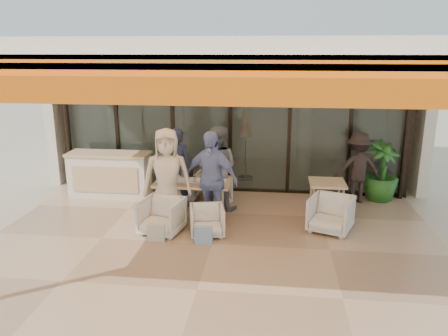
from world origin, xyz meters
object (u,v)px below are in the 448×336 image
(potted_palm, at_px, (381,171))
(diner_grey, at_px, (217,168))
(dining_table, at_px, (193,183))
(diner_navy, at_px, (178,168))
(host_counter, at_px, (110,174))
(chair_far_right, at_px, (220,188))
(diner_periwinkle, at_px, (211,179))
(chair_near_left, at_px, (162,215))
(diner_cream, at_px, (167,177))
(chair_far_left, at_px, (183,184))
(side_chair, at_px, (331,213))
(chair_near_right, at_px, (207,220))
(standing_woman, at_px, (358,168))
(side_table, at_px, (327,187))

(potted_palm, bearing_deg, diner_grey, -165.16)
(dining_table, distance_m, diner_navy, 0.63)
(host_counter, bearing_deg, diner_navy, -16.30)
(chair_far_right, bearing_deg, dining_table, 59.79)
(diner_periwinkle, bearing_deg, chair_near_left, -130.42)
(dining_table, xyz_separation_m, diner_cream, (-0.41, -0.46, 0.25))
(chair_near_left, bearing_deg, diner_cream, 101.37)
(chair_far_left, xyz_separation_m, diner_grey, (0.84, -0.50, 0.54))
(diner_periwinkle, distance_m, side_chair, 2.31)
(side_chair, bearing_deg, diner_periwinkle, -160.08)
(chair_near_left, height_order, diner_navy, diner_navy)
(diner_navy, distance_m, diner_grey, 0.84)
(dining_table, relative_size, chair_near_right, 2.42)
(diner_grey, relative_size, diner_cream, 0.96)
(chair_near_left, bearing_deg, dining_table, 77.94)
(chair_far_left, height_order, potted_palm, potted_palm)
(host_counter, relative_size, chair_far_left, 2.57)
(chair_far_right, xyz_separation_m, diner_grey, (0.00, -0.50, 0.60))
(chair_far_right, height_order, diner_periwinkle, diner_periwinkle)
(side_chair, bearing_deg, dining_table, -169.50)
(chair_near_right, bearing_deg, host_counter, 130.28)
(chair_far_right, distance_m, diner_navy, 1.13)
(chair_near_left, bearing_deg, standing_woman, 40.50)
(chair_near_right, relative_size, standing_woman, 0.39)
(diner_navy, height_order, standing_woman, diner_navy)
(chair_near_left, bearing_deg, side_chair, 19.48)
(diner_grey, height_order, diner_cream, diner_cream)
(host_counter, distance_m, chair_near_left, 2.54)
(chair_near_left, xyz_separation_m, diner_grey, (0.84, 1.40, 0.53))
(diner_grey, bearing_deg, chair_far_right, -80.76)
(diner_periwinkle, relative_size, side_table, 2.49)
(chair_far_left, distance_m, diner_periwinkle, 1.73)
(chair_far_right, relative_size, diner_cream, 0.31)
(chair_far_right, relative_size, diner_periwinkle, 0.32)
(dining_table, distance_m, chair_far_right, 1.11)
(dining_table, distance_m, side_table, 2.68)
(side_chair, height_order, standing_woman, standing_woman)
(host_counter, xyz_separation_m, chair_near_left, (1.69, -1.89, -0.16))
(side_table, distance_m, side_chair, 0.79)
(host_counter, distance_m, diner_grey, 2.60)
(diner_grey, bearing_deg, chair_near_right, 99.24)
(chair_far_left, height_order, chair_near_left, chair_near_left)
(standing_woman, bearing_deg, chair_near_right, 27.30)
(chair_near_right, distance_m, diner_periwinkle, 0.79)
(diner_grey, bearing_deg, dining_table, 55.45)
(diner_grey, distance_m, diner_cream, 1.23)
(host_counter, xyz_separation_m, chair_near_right, (2.53, -1.89, -0.22))
(side_chair, relative_size, potted_palm, 0.56)
(diner_navy, relative_size, potted_palm, 1.28)
(potted_palm, bearing_deg, diner_navy, -167.91)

